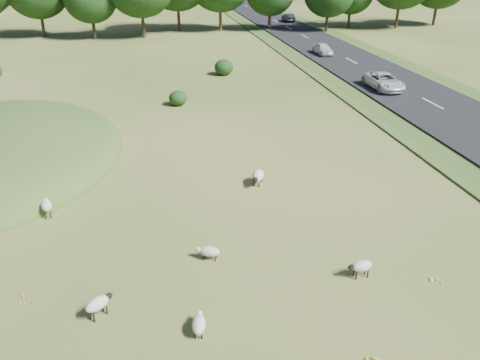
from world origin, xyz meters
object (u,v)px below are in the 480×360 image
Objects in this scene: car_3 at (323,49)px; car_4 at (384,81)px; car_1 at (268,8)px; sheep_2 at (98,304)px; car_5 at (288,18)px; sheep_1 at (258,176)px; sheep_5 at (361,266)px; sheep_4 at (46,205)px; sheep_0 at (199,324)px; sheep_3 at (209,251)px.

car_4 reaches higher than car_3.
car_1 is at bearing 86.13° from car_4.
sheep_2 is 71.20m from car_5.
sheep_1 is 1.34× the size of sheep_2.
sheep_5 is 0.27× the size of car_3.
sheep_1 is 0.29× the size of car_4.
sheep_4 is at bearing -34.12° from sheep_5.
sheep_1 is at bearing -95.39° from sheep_4.
sheep_4 is 0.29× the size of car_5.
sheep_0 is 10.98m from sheep_1.
sheep_1 is at bearing 9.59° from sheep_2.
sheep_3 is (-3.45, -6.14, -0.12)m from sheep_1.
sheep_2 is 0.27× the size of car_3.
sheep_4 reaches higher than sheep_3.
car_3 reaches higher than sheep_5.
car_3 reaches higher than sheep_1.
car_5 is at bearing 90.00° from car_1.
car_1 is at bearing -5.87° from sheep_0.
sheep_1 is (4.32, 10.09, 0.12)m from sheep_0.
sheep_5 is 41.14m from car_3.
car_1 is 1.14× the size of car_5.
sheep_2 is at bearing 71.90° from car_1.
car_1 is at bearing -90.00° from car_5.
sheep_5 is at bearing -118.25° from car_4.
sheep_5 is 67.99m from car_5.
sheep_4 is at bearing 44.48° from sheep_0.
sheep_1 is 8.65m from sheep_5.
sheep_0 reaches higher than sheep_3.
sheep_2 is 9.62m from sheep_5.
sheep_2 is at bearing -2.78° from sheep_5.
car_5 is at bearing 84.84° from car_4.
sheep_3 is 1.03× the size of sheep_5.
car_5 reaches higher than sheep_1.
sheep_3 is at bearing -116.47° from car_3.
car_1 reaches higher than sheep_0.
car_1 is (22.13, 77.77, 0.52)m from sheep_3.
sheep_5 is at bearing -65.37° from sheep_0.
car_4 is (14.89, 15.47, 0.43)m from sheep_1.
sheep_2 is 0.23× the size of car_1.
car_1 reaches higher than sheep_3.
sheep_3 is 80.86m from car_1.
sheep_5 is at bearing 78.26° from car_1.
car_1 is (23.01, 81.72, 0.52)m from sheep_0.
sheep_1 is 1.23× the size of sheep_4.
sheep_1 is 0.31× the size of car_1.
sheep_4 is (-2.85, 7.41, 0.01)m from sheep_2.
sheep_5 is (12.47, -7.15, -0.04)m from sheep_4.
sheep_2 is at bearing 76.10° from sheep_0.
car_4 is at bearing -27.07° from sheep_0.
sheep_4 is 14.38m from sheep_5.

